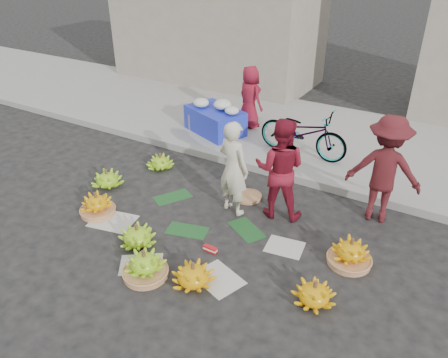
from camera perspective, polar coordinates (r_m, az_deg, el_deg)
The scene contains 23 objects.
ground at distance 7.07m, azimuth -3.23°, elevation -6.17°, with size 80.00×80.00×0.00m, color black.
curb at distance 8.67m, azimuth 4.77°, elevation 1.52°, with size 40.00×0.25×0.15m, color gray.
sidewalk at distance 10.43m, azimuth 9.92°, elevation 6.06°, with size 40.00×4.00×0.12m, color gray.
building_left at distance 14.14m, azimuth -0.80°, elevation 20.73°, with size 6.00×3.00×4.00m, color gray.
newspaper_scatter at distance 6.56m, azimuth -7.13°, elevation -9.60°, with size 3.20×1.80×0.00m, color beige, non-canonical shape.
banana_leaves at distance 7.25m, azimuth -3.02°, elevation -5.13°, with size 2.00×1.00×0.00m, color #16441E, non-canonical shape.
banana_bunch_0 at distance 7.57m, azimuth -16.27°, elevation -3.27°, with size 0.59×0.59×0.41m.
banana_bunch_1 at distance 6.71m, azimuth -11.26°, elevation -7.28°, with size 0.73×0.73×0.36m.
banana_bunch_2 at distance 6.12m, azimuth -10.31°, elevation -11.04°, with size 0.70×0.70×0.43m.
banana_bunch_3 at distance 5.93m, azimuth -4.06°, elevation -12.40°, with size 0.63×0.63×0.36m.
banana_bunch_4 at distance 5.79m, azimuth 11.70°, elevation -14.43°, with size 0.59×0.59×0.35m.
banana_bunch_5 at distance 6.48m, azimuth 16.16°, elevation -9.27°, with size 0.61×0.61×0.43m.
banana_bunch_6 at distance 8.35m, azimuth -15.00°, elevation -0.00°, with size 0.59×0.59×0.35m.
banana_bunch_7 at distance 8.80m, azimuth -8.30°, elevation 2.21°, with size 0.55×0.55×0.32m.
basket_spare at distance 7.77m, azimuth 3.15°, elevation -2.36°, with size 0.47×0.47×0.05m, color #AE7349.
incense_stack at distance 6.51m, azimuth -1.82°, elevation -9.14°, with size 0.21×0.07×0.09m, color red.
vendor_cream at distance 7.04m, azimuth 1.23°, elevation 1.41°, with size 0.59×0.39×1.61m, color beige.
vendor_red at distance 6.98m, azimuth 7.31°, elevation 1.32°, with size 0.83×0.64×1.70m, color maroon.
man_striped at distance 7.26m, azimuth 20.24°, elevation 1.15°, with size 1.16×0.66×1.79m, color maroon.
flower_table at distance 10.02m, azimuth -1.14°, elevation 7.85°, with size 1.54×1.27×0.77m.
grey_bucket at distance 10.29m, azimuth -3.84°, elevation 7.59°, with size 0.33×0.33×0.37m, color slate.
flower_vendor at distance 10.24m, azimuth 3.41°, elevation 10.65°, with size 0.70×0.46×1.43m, color maroon.
bicycle at distance 9.00m, azimuth 10.29°, elevation 6.02°, with size 1.87×0.65×0.98m, color gray.
Camera 1 is at (3.26, -4.75, 4.09)m, focal length 35.00 mm.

